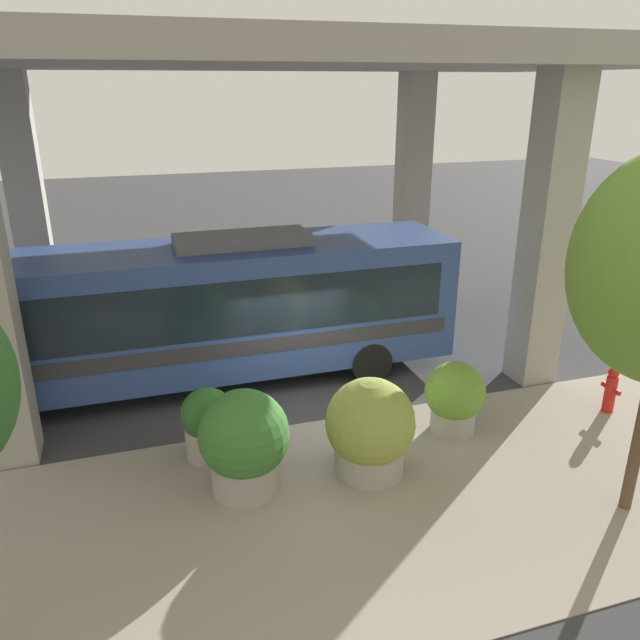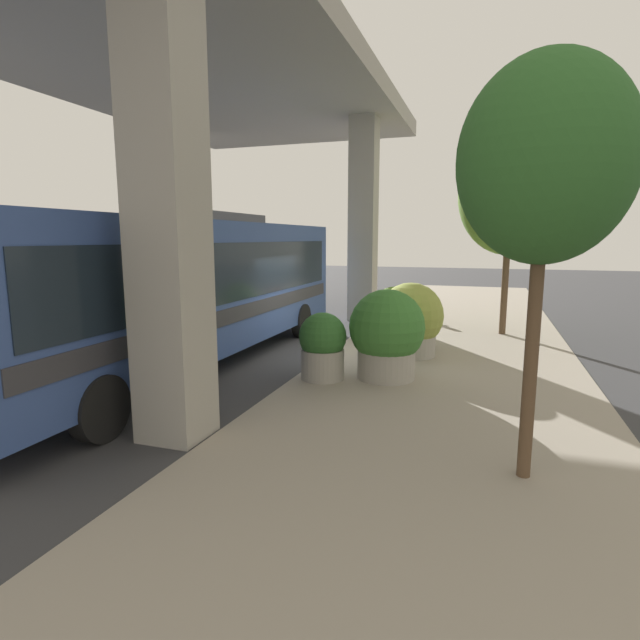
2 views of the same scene
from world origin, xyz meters
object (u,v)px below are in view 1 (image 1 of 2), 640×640
at_px(bus, 193,307).
at_px(planter_middle, 370,429).
at_px(planter_extra, 244,442).
at_px(planter_back, 454,397).
at_px(planter_front, 208,423).
at_px(fire_hydrant, 611,390).

distance_m(bus, planter_middle, 5.40).
xyz_separation_m(bus, planter_extra, (-4.50, -0.28, -0.97)).
relative_size(planter_middle, planter_back, 1.21).
bearing_deg(planter_extra, planter_front, 20.23).
xyz_separation_m(fire_hydrant, planter_back, (0.29, 3.65, 0.26)).
xyz_separation_m(planter_front, planter_back, (-0.61, -4.90, 0.07)).
bearing_deg(planter_back, bus, 50.72).
relative_size(planter_front, planter_extra, 0.75).
height_order(fire_hydrant, planter_back, planter_back).
bearing_deg(planter_front, planter_middle, -117.28).
distance_m(fire_hydrant, planter_front, 8.60).
relative_size(bus, planter_front, 8.59).
bearing_deg(bus, planter_front, 176.76).
height_order(bus, planter_back, bus).
bearing_deg(fire_hydrant, planter_extra, 92.49).
xyz_separation_m(bus, planter_front, (-3.24, 0.18, -1.21)).
bearing_deg(planter_extra, bus, 3.55).
distance_m(planter_middle, planter_back, 2.31).
bearing_deg(planter_middle, planter_extra, 86.14).
distance_m(fire_hydrant, planter_extra, 8.10).
relative_size(bus, planter_back, 7.96).
distance_m(planter_middle, planter_extra, 2.28).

